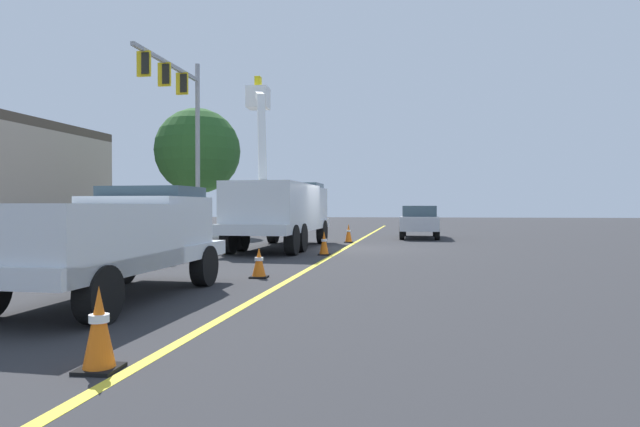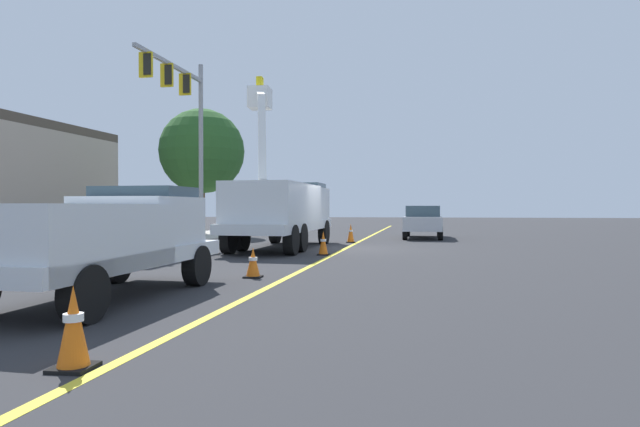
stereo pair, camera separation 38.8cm
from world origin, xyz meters
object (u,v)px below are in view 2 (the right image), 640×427
Objects in this scene: traffic_cone_mid_front at (253,263)px; service_pickup_truck at (102,237)px; traffic_cone_leading at (73,328)px; traffic_cone_mid_rear at (323,243)px; passing_minivan at (423,219)px; traffic_cone_trailing at (351,233)px; traffic_signal_mast at (184,111)px; utility_bucket_truck at (282,207)px.

service_pickup_truck is at bearing 148.74° from traffic_cone_mid_front.
traffic_cone_leading is at bearing -153.50° from service_pickup_truck.
service_pickup_truck is at bearing 162.77° from traffic_cone_mid_rear.
traffic_cone_mid_rear is (5.89, -0.89, 0.06)m from traffic_cone_mid_front.
traffic_cone_mid_front is at bearing 171.44° from traffic_cone_mid_rear.
traffic_cone_mid_rear is at bearing 159.14° from passing_minivan.
service_pickup_truck reaches higher than traffic_cone_leading.
service_pickup_truck reaches higher than traffic_cone_mid_front.
traffic_cone_trailing is (-4.01, 3.49, -0.54)m from passing_minivan.
traffic_cone_leading is at bearing 168.25° from passing_minivan.
traffic_signal_mast is (18.31, 6.24, 5.63)m from traffic_cone_leading.
traffic_cone_leading is 20.15m from traffic_signal_mast.
traffic_cone_mid_front is at bearing -151.08° from traffic_signal_mast.
passing_minivan reaches higher than traffic_cone_trailing.
traffic_cone_trailing is 0.10× the size of traffic_signal_mast.
service_pickup_truck reaches higher than traffic_cone_mid_rear.
traffic_cone_mid_rear is 6.34m from traffic_cone_trailing.
traffic_signal_mast is at bearing 18.81° from traffic_cone_leading.
traffic_cone_mid_front is at bearing -172.66° from utility_bucket_truck.
traffic_cone_mid_front is 5.96m from traffic_cone_mid_rear.
traffic_cone_mid_front is (-16.23, 4.83, -0.63)m from passing_minivan.
traffic_cone_leading is at bearing 179.95° from traffic_cone_mid_front.
utility_bucket_truck is 3.68m from traffic_cone_mid_rear.
traffic_signal_mast reaches higher than traffic_cone_mid_rear.
utility_bucket_truck is at bearing -3.85° from service_pickup_truck.
traffic_cone_mid_front is (7.01, -0.01, -0.08)m from traffic_cone_leading.
traffic_cone_mid_rear reaches higher than traffic_cone_mid_front.
traffic_cone_trailing is at bearing -83.12° from traffic_signal_mast.
traffic_cone_leading is 12.93m from traffic_cone_mid_rear.
traffic_cone_leading reaches higher than traffic_cone_mid_rear.
passing_minivan is 11.07m from traffic_cone_mid_rear.
traffic_signal_mast is (11.30, 6.24, 5.71)m from traffic_cone_mid_front.
service_pickup_truck is 6.66× the size of traffic_cone_leading.
traffic_cone_mid_rear is (12.90, -0.89, -0.02)m from traffic_cone_leading.
service_pickup_truck is at bearing 176.15° from utility_bucket_truck.
utility_bucket_truck reaches higher than passing_minivan.
traffic_cone_leading is (-23.24, 4.83, -0.55)m from passing_minivan.
passing_minivan is at bearing -20.86° from traffic_cone_mid_rear.
traffic_cone_trailing reaches higher than traffic_cone_leading.
service_pickup_truck is 15.74m from traffic_cone_trailing.
traffic_signal_mast reaches higher than service_pickup_truck.
service_pickup_truck is 15.89m from traffic_signal_mast.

